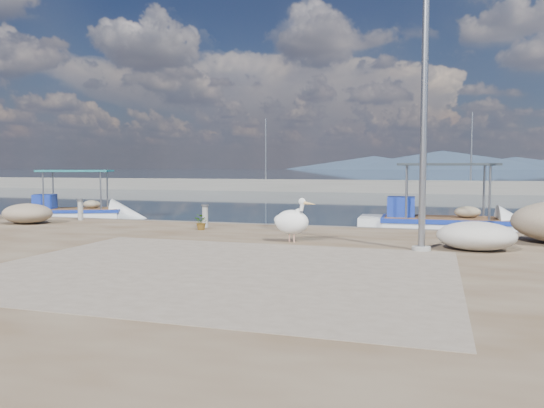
{
  "coord_description": "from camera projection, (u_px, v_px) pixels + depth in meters",
  "views": [
    {
      "loc": [
        5.06,
        -12.39,
        2.49
      ],
      "look_at": [
        0.0,
        3.8,
        1.3
      ],
      "focal_mm": 35.0,
      "sensor_mm": 36.0,
      "label": 1
    }
  ],
  "objects": [
    {
      "name": "boat_left",
      "position": [
        76.0,
        216.0,
        24.6
      ],
      "size": [
        5.98,
        3.95,
        2.74
      ],
      "rotation": [
        0.0,
        0.0,
        0.4
      ],
      "color": "white",
      "rests_on": "ground"
    },
    {
      "name": "mountains",
      "position": [
        437.0,
        161.0,
        630.4
      ],
      "size": [
        370.0,
        280.0,
        22.0
      ],
      "color": "#28384C",
      "rests_on": "ground"
    },
    {
      "name": "potted_plant",
      "position": [
        202.0,
        222.0,
        16.72
      ],
      "size": [
        0.58,
        0.55,
        0.51
      ],
      "primitive_type": "imported",
      "rotation": [
        0.0,
        0.0,
        -0.43
      ],
      "color": "#33722D",
      "rests_on": "quay"
    },
    {
      "name": "ground",
      "position": [
        228.0,
        265.0,
        13.48
      ],
      "size": [
        1400.0,
        1400.0,
        0.0
      ],
      "primitive_type": "plane",
      "color": "#162635",
      "rests_on": "ground"
    },
    {
      "name": "quay",
      "position": [
        72.0,
        320.0,
        7.75
      ],
      "size": [
        44.0,
        22.0,
        0.5
      ],
      "primitive_type": "cube",
      "color": "#513923",
      "rests_on": "ground"
    },
    {
      "name": "lamp_post",
      "position": [
        424.0,
        111.0,
        12.4
      ],
      "size": [
        0.44,
        0.96,
        7.0
      ],
      "color": "gray",
      "rests_on": "quay"
    },
    {
      "name": "bollard_far",
      "position": [
        80.0,
        209.0,
        19.81
      ],
      "size": [
        0.26,
        0.26,
        0.79
      ],
      "color": "gray",
      "rests_on": "quay"
    },
    {
      "name": "bollard_near",
      "position": [
        205.0,
        215.0,
        17.34
      ],
      "size": [
        0.25,
        0.25,
        0.77
      ],
      "color": "gray",
      "rests_on": "quay"
    },
    {
      "name": "pelican",
      "position": [
        292.0,
        221.0,
        13.97
      ],
      "size": [
        1.24,
        0.83,
        1.18
      ],
      "rotation": [
        0.0,
        0.0,
        -0.34
      ],
      "color": "tan",
      "rests_on": "quay"
    },
    {
      "name": "breakwater",
      "position": [
        383.0,
        186.0,
        51.52
      ],
      "size": [
        120.0,
        2.2,
        7.5
      ],
      "color": "gray",
      "rests_on": "ground"
    },
    {
      "name": "boat_right",
      "position": [
        443.0,
        228.0,
        19.56
      ],
      "size": [
        6.45,
        2.35,
        3.07
      ],
      "rotation": [
        0.0,
        0.0,
        0.04
      ],
      "color": "white",
      "rests_on": "ground"
    },
    {
      "name": "net_pile_d",
      "position": [
        476.0,
        236.0,
        12.64
      ],
      "size": [
        1.84,
        1.38,
        0.69
      ],
      "primitive_type": "ellipsoid",
      "color": "beige",
      "rests_on": "quay"
    },
    {
      "name": "net_pile_b",
      "position": [
        27.0,
        214.0,
        18.61
      ],
      "size": [
        1.82,
        1.41,
        0.71
      ],
      "primitive_type": "ellipsoid",
      "color": "tan",
      "rests_on": "quay"
    },
    {
      "name": "quay_patch",
      "position": [
        217.0,
        269.0,
        10.29
      ],
      "size": [
        9.0,
        7.0,
        0.01
      ],
      "primitive_type": "cube",
      "color": "gray",
      "rests_on": "quay"
    }
  ]
}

